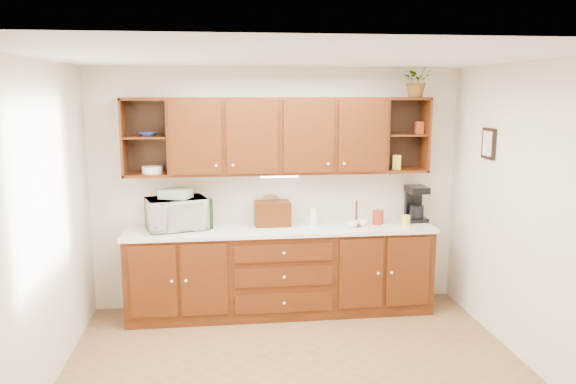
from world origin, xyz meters
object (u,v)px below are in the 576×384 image
object	(u,v)px
microwave	(176,213)
coffee_maker	(416,204)
potted_plant	(417,80)
bread_box	(273,213)

from	to	relation	value
microwave	coffee_maker	distance (m)	2.60
microwave	coffee_maker	bearing A→B (deg)	-14.88
potted_plant	microwave	bearing A→B (deg)	-179.24
microwave	bread_box	size ratio (longest dim) A/B	1.59
coffee_maker	bread_box	bearing A→B (deg)	-179.83
coffee_maker	potted_plant	distance (m)	1.34
coffee_maker	potted_plant	world-z (taller)	potted_plant
bread_box	potted_plant	size ratio (longest dim) A/B	1.07
bread_box	potted_plant	xyz separation A→B (m)	(1.53, -0.00, 1.39)
potted_plant	coffee_maker	bearing A→B (deg)	42.71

